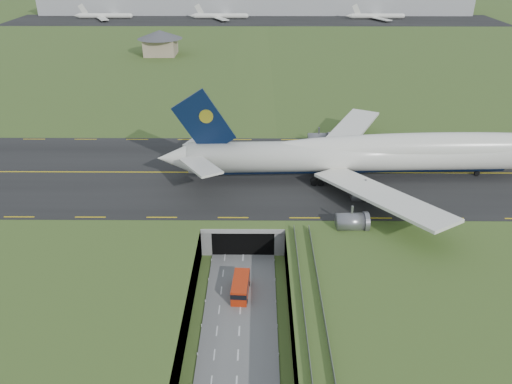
{
  "coord_description": "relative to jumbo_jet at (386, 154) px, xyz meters",
  "views": [
    {
      "loc": [
        3.01,
        -72.32,
        55.15
      ],
      "look_at": [
        2.41,
        20.0,
        7.72
      ],
      "focal_mm": 35.0,
      "sensor_mm": 36.0,
      "label": 1
    }
  ],
  "objects": [
    {
      "name": "trench_road",
      "position": [
        -31.49,
        -38.21,
        -11.78
      ],
      "size": [
        12.0,
        75.0,
        0.2
      ],
      "primitive_type": "cube",
      "color": "slate",
      "rests_on": "ground"
    },
    {
      "name": "airfield_deck",
      "position": [
        -31.49,
        -30.71,
        -8.88
      ],
      "size": [
        800.0,
        800.0,
        6.0
      ],
      "primitive_type": "cube",
      "color": "gray",
      "rests_on": "ground"
    },
    {
      "name": "service_building",
      "position": [
        -74.03,
        131.87,
        0.73
      ],
      "size": [
        20.63,
        20.63,
        11.17
      ],
      "rotation": [
        0.0,
        0.0,
        0.01
      ],
      "color": "tan",
      "rests_on": "ground"
    },
    {
      "name": "tunnel_portal",
      "position": [
        -31.49,
        -13.99,
        -8.55
      ],
      "size": [
        17.0,
        22.3,
        6.0
      ],
      "color": "gray",
      "rests_on": "ground"
    },
    {
      "name": "shuttle_tram",
      "position": [
        -31.58,
        -34.49,
        -10.25
      ],
      "size": [
        3.17,
        7.37,
        2.95
      ],
      "rotation": [
        0.0,
        0.0,
        -0.06
      ],
      "color": "red",
      "rests_on": "ground"
    },
    {
      "name": "cargo_terminal",
      "position": [
        -31.62,
        268.71,
        2.08
      ],
      "size": [
        320.0,
        67.0,
        15.6
      ],
      "color": "#B2B2B2",
      "rests_on": "ground"
    },
    {
      "name": "guideway",
      "position": [
        -20.49,
        -49.82,
        -6.56
      ],
      "size": [
        3.0,
        53.0,
        7.05
      ],
      "color": "#A8A8A3",
      "rests_on": "ground"
    },
    {
      "name": "ground",
      "position": [
        -31.49,
        -30.71,
        -11.88
      ],
      "size": [
        900.0,
        900.0,
        0.0
      ],
      "primitive_type": "plane",
      "color": "#3D5823",
      "rests_on": "ground"
    },
    {
      "name": "jumbo_jet",
      "position": [
        0.0,
        0.0,
        0.0
      ],
      "size": [
        105.44,
        65.78,
        21.77
      ],
      "rotation": [
        0.0,
        0.0,
        0.04
      ],
      "color": "white",
      "rests_on": "ground"
    },
    {
      "name": "distant_hills",
      "position": [
        32.89,
        399.29,
        -15.88
      ],
      "size": [
        700.0,
        91.0,
        60.0
      ],
      "color": "#4F5F58",
      "rests_on": "ground"
    },
    {
      "name": "taxiway",
      "position": [
        -31.49,
        2.29,
        -5.79
      ],
      "size": [
        800.0,
        44.0,
        0.18
      ],
      "primitive_type": "cube",
      "color": "black",
      "rests_on": "airfield_deck"
    }
  ]
}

